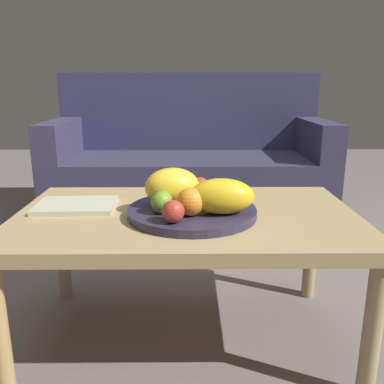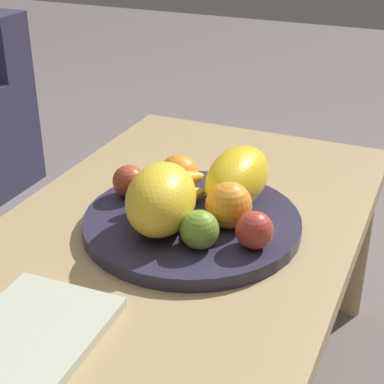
# 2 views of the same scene
# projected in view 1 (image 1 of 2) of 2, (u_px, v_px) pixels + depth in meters

# --- Properties ---
(ground_plane) EXTENTS (8.00, 8.00, 0.00)m
(ground_plane) POSITION_uv_depth(u_px,v_px,m) (187.00, 337.00, 1.39)
(ground_plane) COLOR slate
(coffee_table) EXTENTS (1.06, 0.64, 0.45)m
(coffee_table) POSITION_uv_depth(u_px,v_px,m) (187.00, 227.00, 1.29)
(coffee_table) COLOR tan
(coffee_table) RESTS_ON ground_plane
(couch) EXTENTS (1.70, 0.70, 0.90)m
(couch) POSITION_uv_depth(u_px,v_px,m) (189.00, 169.00, 2.61)
(couch) COLOR #312F49
(couch) RESTS_ON ground_plane
(fruit_bowl) EXTENTS (0.39, 0.39, 0.03)m
(fruit_bowl) POSITION_uv_depth(u_px,v_px,m) (192.00, 212.00, 1.24)
(fruit_bowl) COLOR #2B283F
(fruit_bowl) RESTS_ON coffee_table
(melon_large_front) EXTENTS (0.19, 0.15, 0.12)m
(melon_large_front) POSITION_uv_depth(u_px,v_px,m) (172.00, 187.00, 1.25)
(melon_large_front) COLOR yellow
(melon_large_front) RESTS_ON fruit_bowl
(melon_smaller_beside) EXTENTS (0.19, 0.11, 0.10)m
(melon_smaller_beside) POSITION_uv_depth(u_px,v_px,m) (222.00, 196.00, 1.17)
(melon_smaller_beside) COLOR yellow
(melon_smaller_beside) RESTS_ON fruit_bowl
(orange_front) EXTENTS (0.08, 0.08, 0.08)m
(orange_front) POSITION_uv_depth(u_px,v_px,m) (217.00, 190.00, 1.29)
(orange_front) COLOR orange
(orange_front) RESTS_ON fruit_bowl
(orange_left) EXTENTS (0.08, 0.08, 0.08)m
(orange_left) POSITION_uv_depth(u_px,v_px,m) (191.00, 202.00, 1.16)
(orange_left) COLOR orange
(orange_left) RESTS_ON fruit_bowl
(apple_front) EXTENTS (0.06, 0.06, 0.06)m
(apple_front) POSITION_uv_depth(u_px,v_px,m) (200.00, 186.00, 1.37)
(apple_front) COLOR #A83F25
(apple_front) RESTS_ON fruit_bowl
(apple_left) EXTENTS (0.06, 0.06, 0.06)m
(apple_left) POSITION_uv_depth(u_px,v_px,m) (173.00, 211.00, 1.10)
(apple_left) COLOR #AF372A
(apple_left) RESTS_ON fruit_bowl
(apple_right) EXTENTS (0.07, 0.07, 0.07)m
(apple_right) POSITION_uv_depth(u_px,v_px,m) (162.00, 202.00, 1.18)
(apple_right) COLOR olive
(apple_right) RESTS_ON fruit_bowl
(banana_bunch) EXTENTS (0.17, 0.13, 0.06)m
(banana_bunch) POSITION_uv_depth(u_px,v_px,m) (201.00, 194.00, 1.29)
(banana_bunch) COLOR yellow
(banana_bunch) RESTS_ON fruit_bowl
(magazine) EXTENTS (0.26, 0.19, 0.02)m
(magazine) POSITION_uv_depth(u_px,v_px,m) (76.00, 205.00, 1.32)
(magazine) COLOR beige
(magazine) RESTS_ON coffee_table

